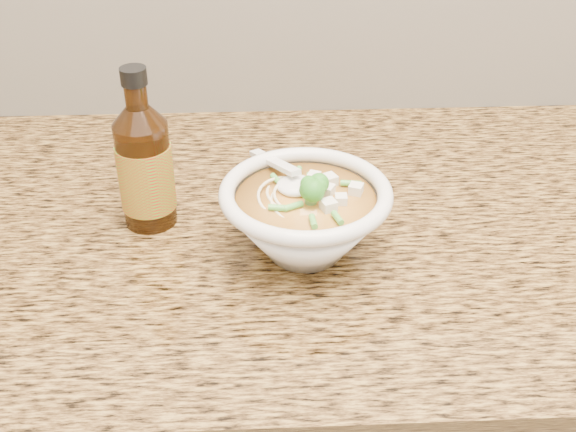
{
  "coord_description": "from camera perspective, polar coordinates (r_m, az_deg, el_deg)",
  "views": [
    {
      "loc": [
        -0.24,
        0.91,
        1.41
      ],
      "look_at": [
        -0.21,
        1.6,
        0.95
      ],
      "focal_mm": 45.0,
      "sensor_mm": 36.0,
      "label": 1
    }
  ],
  "objects": [
    {
      "name": "hot_sauce_bottle",
      "position": [
        0.88,
        -11.23,
        3.78
      ],
      "size": [
        0.09,
        0.09,
        0.2
      ],
      "rotation": [
        0.0,
        0.0,
        -0.39
      ],
      "color": "#3A1D07",
      "rests_on": "counter_slab"
    },
    {
      "name": "soup_bowl",
      "position": [
        0.83,
        1.4,
        -0.22
      ],
      "size": [
        0.2,
        0.21,
        0.11
      ],
      "rotation": [
        0.0,
        0.0,
        -0.03
      ],
      "color": "silver",
      "rests_on": "counter_slab"
    },
    {
      "name": "counter_slab",
      "position": [
        0.96,
        12.43,
        -0.56
      ],
      "size": [
        4.0,
        0.68,
        0.04
      ],
      "primitive_type": "cube",
      "color": "olive",
      "rests_on": "cabinet"
    }
  ]
}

